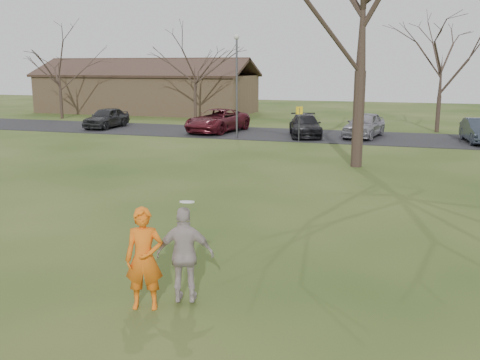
{
  "coord_description": "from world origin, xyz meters",
  "views": [
    {
      "loc": [
        4.08,
        -9.02,
        4.42
      ],
      "look_at": [
        0.0,
        4.0,
        1.5
      ],
      "focal_mm": 40.11,
      "sensor_mm": 36.0,
      "label": 1
    }
  ],
  "objects_px": {
    "car_0": "(106,118)",
    "car_2": "(217,120)",
    "car_3": "(305,126)",
    "car_4": "(364,125)",
    "player_defender": "(144,259)",
    "big_tree": "(364,3)",
    "lamp_post": "(237,73)",
    "building": "(147,92)",
    "catching_play": "(185,255)",
    "car_5": "(480,131)"
  },
  "relations": [
    {
      "from": "car_3",
      "to": "lamp_post",
      "type": "bearing_deg",
      "value": -168.8
    },
    {
      "from": "car_4",
      "to": "lamp_post",
      "type": "xyz_separation_m",
      "value": [
        -7.52,
        -2.55,
        3.16
      ]
    },
    {
      "from": "building",
      "to": "big_tree",
      "type": "relative_size",
      "value": 1.47
    },
    {
      "from": "car_4",
      "to": "big_tree",
      "type": "height_order",
      "value": "big_tree"
    },
    {
      "from": "car_0",
      "to": "lamp_post",
      "type": "xyz_separation_m",
      "value": [
        10.55,
        -2.3,
        3.2
      ]
    },
    {
      "from": "car_3",
      "to": "catching_play",
      "type": "bearing_deg",
      "value": -99.2
    },
    {
      "from": "car_5",
      "to": "car_4",
      "type": "bearing_deg",
      "value": 168.63
    },
    {
      "from": "car_3",
      "to": "building",
      "type": "relative_size",
      "value": 0.22
    },
    {
      "from": "player_defender",
      "to": "car_2",
      "type": "bearing_deg",
      "value": 89.3
    },
    {
      "from": "car_0",
      "to": "car_5",
      "type": "distance_m",
      "value": 24.65
    },
    {
      "from": "car_2",
      "to": "big_tree",
      "type": "bearing_deg",
      "value": -34.17
    },
    {
      "from": "catching_play",
      "to": "building",
      "type": "height_order",
      "value": "building"
    },
    {
      "from": "car_0",
      "to": "car_2",
      "type": "height_order",
      "value": "car_2"
    },
    {
      "from": "car_4",
      "to": "building",
      "type": "height_order",
      "value": "building"
    },
    {
      "from": "car_0",
      "to": "car_3",
      "type": "distance_m",
      "value": 14.48
    },
    {
      "from": "player_defender",
      "to": "car_3",
      "type": "bearing_deg",
      "value": 76.3
    },
    {
      "from": "car_4",
      "to": "car_5",
      "type": "height_order",
      "value": "car_4"
    },
    {
      "from": "car_5",
      "to": "car_2",
      "type": "bearing_deg",
      "value": 171.88
    },
    {
      "from": "building",
      "to": "big_tree",
      "type": "distance_m",
      "value": 32.23
    },
    {
      "from": "car_2",
      "to": "lamp_post",
      "type": "xyz_separation_m",
      "value": [
        2.14,
        -2.4,
        3.17
      ]
    },
    {
      "from": "car_3",
      "to": "car_4",
      "type": "height_order",
      "value": "car_4"
    },
    {
      "from": "car_5",
      "to": "lamp_post",
      "type": "relative_size",
      "value": 0.68
    },
    {
      "from": "car_2",
      "to": "catching_play",
      "type": "distance_m",
      "value": 26.64
    },
    {
      "from": "car_0",
      "to": "player_defender",
      "type": "bearing_deg",
      "value": -57.33
    },
    {
      "from": "car_4",
      "to": "building",
      "type": "bearing_deg",
      "value": 159.53
    },
    {
      "from": "player_defender",
      "to": "lamp_post",
      "type": "bearing_deg",
      "value": 86.05
    },
    {
      "from": "catching_play",
      "to": "car_0",
      "type": "bearing_deg",
      "value": 123.82
    },
    {
      "from": "big_tree",
      "to": "lamp_post",
      "type": "bearing_deg",
      "value": 136.85
    },
    {
      "from": "car_0",
      "to": "building",
      "type": "bearing_deg",
      "value": 104.9
    },
    {
      "from": "car_3",
      "to": "car_4",
      "type": "distance_m",
      "value": 3.66
    },
    {
      "from": "player_defender",
      "to": "building",
      "type": "xyz_separation_m",
      "value": [
        -19.63,
        38.69,
        0.97
      ]
    },
    {
      "from": "player_defender",
      "to": "car_5",
      "type": "distance_m",
      "value": 26.61
    },
    {
      "from": "player_defender",
      "to": "catching_play",
      "type": "xyz_separation_m",
      "value": [
        0.67,
        0.33,
        0.04
      ]
    },
    {
      "from": "car_0",
      "to": "big_tree",
      "type": "xyz_separation_m",
      "value": [
        18.55,
        -9.8,
        6.23
      ]
    },
    {
      "from": "car_3",
      "to": "car_5",
      "type": "relative_size",
      "value": 1.09
    },
    {
      "from": "car_5",
      "to": "catching_play",
      "type": "xyz_separation_m",
      "value": [
        -7.8,
        -24.89,
        0.26
      ]
    },
    {
      "from": "player_defender",
      "to": "car_4",
      "type": "distance_m",
      "value": 25.81
    },
    {
      "from": "catching_play",
      "to": "building",
      "type": "xyz_separation_m",
      "value": [
        -20.31,
        38.36,
        0.93
      ]
    },
    {
      "from": "car_4",
      "to": "catching_play",
      "type": "distance_m",
      "value": 25.45
    },
    {
      "from": "car_4",
      "to": "lamp_post",
      "type": "relative_size",
      "value": 0.72
    },
    {
      "from": "car_2",
      "to": "building",
      "type": "bearing_deg",
      "value": 142.26
    },
    {
      "from": "car_0",
      "to": "car_4",
      "type": "bearing_deg",
      "value": 1.07
    },
    {
      "from": "player_defender",
      "to": "car_3",
      "type": "relative_size",
      "value": 0.42
    },
    {
      "from": "car_4",
      "to": "big_tree",
      "type": "xyz_separation_m",
      "value": [
        0.48,
        -10.05,
        6.19
      ]
    },
    {
      "from": "car_2",
      "to": "player_defender",
      "type": "bearing_deg",
      "value": -62.97
    },
    {
      "from": "car_2",
      "to": "car_3",
      "type": "distance_m",
      "value": 6.08
    },
    {
      "from": "car_3",
      "to": "big_tree",
      "type": "bearing_deg",
      "value": -81.25
    },
    {
      "from": "car_2",
      "to": "car_4",
      "type": "distance_m",
      "value": 9.66
    },
    {
      "from": "player_defender",
      "to": "car_3",
      "type": "height_order",
      "value": "player_defender"
    },
    {
      "from": "car_2",
      "to": "catching_play",
      "type": "height_order",
      "value": "catching_play"
    }
  ]
}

